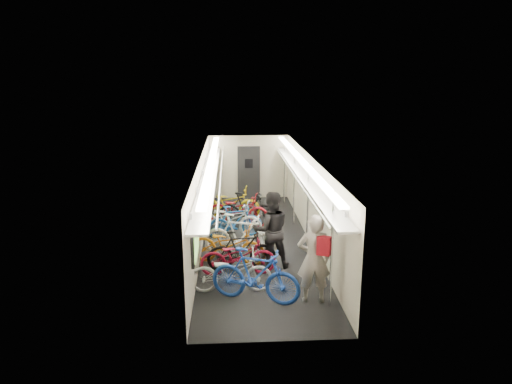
{
  "coord_description": "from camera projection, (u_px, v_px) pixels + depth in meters",
  "views": [
    {
      "loc": [
        -0.71,
        -12.06,
        4.45
      ],
      "look_at": [
        0.06,
        1.22,
        1.15
      ],
      "focal_mm": 32.0,
      "sensor_mm": 36.0,
      "label": 1
    }
  ],
  "objects": [
    {
      "name": "bicycle_7",
      "position": [
        235.0,
        222.0,
        13.05
      ],
      "size": [
        1.68,
        0.83,
        0.97
      ],
      "primitive_type": "imported",
      "rotation": [
        0.0,
        0.0,
        1.81
      ],
      "color": "#1C5AA9",
      "rests_on": "ground"
    },
    {
      "name": "bicycle_5",
      "position": [
        241.0,
        236.0,
        11.53
      ],
      "size": [
        2.01,
        1.13,
        1.17
      ],
      "primitive_type": "imported",
      "rotation": [
        0.0,
        0.0,
        1.25
      ],
      "color": "white",
      "rests_on": "ground"
    },
    {
      "name": "bicycle_10",
      "position": [
        229.0,
        203.0,
        14.83
      ],
      "size": [
        2.1,
        0.97,
        1.06
      ],
      "primitive_type": "imported",
      "rotation": [
        0.0,
        0.0,
        1.44
      ],
      "color": "#BAA011",
      "rests_on": "ground"
    },
    {
      "name": "train_car_shell",
      "position": [
        242.0,
        179.0,
        13.07
      ],
      "size": [
        10.0,
        10.0,
        10.0
      ],
      "color": "black",
      "rests_on": "ground"
    },
    {
      "name": "passenger_near",
      "position": [
        314.0,
        259.0,
        9.19
      ],
      "size": [
        0.7,
        0.47,
        1.86
      ],
      "primitive_type": "imported",
      "rotation": [
        0.0,
        0.0,
        3.1
      ],
      "color": "gray",
      "rests_on": "ground"
    },
    {
      "name": "backpack",
      "position": [
        324.0,
        246.0,
        8.92
      ],
      "size": [
        0.29,
        0.23,
        0.38
      ],
      "primitive_type": "cube",
      "rotation": [
        0.0,
        0.0,
        -0.42
      ],
      "color": "maroon",
      "rests_on": "passenger_near"
    },
    {
      "name": "bicycle_1",
      "position": [
        255.0,
        275.0,
        9.27
      ],
      "size": [
        1.96,
        1.19,
        1.14
      ],
      "primitive_type": "imported",
      "rotation": [
        0.0,
        0.0,
        1.2
      ],
      "color": "#1B41A3",
      "rests_on": "ground"
    },
    {
      "name": "bicycle_4",
      "position": [
        228.0,
        245.0,
        11.21
      ],
      "size": [
        1.99,
        1.18,
        0.99
      ],
      "primitive_type": "imported",
      "rotation": [
        0.0,
        0.0,
        1.28
      ],
      "color": "#CA7013",
      "rests_on": "ground"
    },
    {
      "name": "bicycle_6",
      "position": [
        229.0,
        219.0,
        13.15
      ],
      "size": [
        2.11,
        1.25,
        1.05
      ],
      "primitive_type": "imported",
      "rotation": [
        0.0,
        0.0,
        1.27
      ],
      "color": "#B9BABE",
      "rests_on": "ground"
    },
    {
      "name": "bicycle_8",
      "position": [
        238.0,
        210.0,
        14.14
      ],
      "size": [
        2.06,
        1.25,
        1.02
      ],
      "primitive_type": "imported",
      "rotation": [
        0.0,
        0.0,
        1.25
      ],
      "color": "maroon",
      "rests_on": "ground"
    },
    {
      "name": "passenger_mid",
      "position": [
        271.0,
        230.0,
        10.91
      ],
      "size": [
        0.97,
        0.79,
        1.89
      ],
      "primitive_type": "imported",
      "rotation": [
        0.0,
        0.0,
        3.23
      ],
      "color": "black",
      "rests_on": "ground"
    },
    {
      "name": "bicycle_0",
      "position": [
        231.0,
        272.0,
        9.71
      ],
      "size": [
        1.77,
        0.64,
        0.92
      ],
      "primitive_type": "imported",
      "rotation": [
        0.0,
        0.0,
        1.56
      ],
      "color": "#AFAFB4",
      "rests_on": "ground"
    },
    {
      "name": "bicycle_2",
      "position": [
        238.0,
        256.0,
        10.57
      ],
      "size": [
        1.78,
        0.7,
        0.92
      ],
      "primitive_type": "imported",
      "rotation": [
        0.0,
        0.0,
        1.62
      ],
      "color": "maroon",
      "rests_on": "ground"
    },
    {
      "name": "bicycle_9",
      "position": [
        247.0,
        209.0,
        14.12
      ],
      "size": [
        1.83,
        0.66,
        1.07
      ],
      "primitive_type": "imported",
      "rotation": [
        0.0,
        0.0,
        1.48
      ],
      "color": "black",
      "rests_on": "ground"
    },
    {
      "name": "bicycle_3",
      "position": [
        242.0,
        251.0,
        10.81
      ],
      "size": [
        1.68,
        0.57,
        0.99
      ],
      "primitive_type": "imported",
      "rotation": [
        0.0,
        0.0,
        1.64
      ],
      "color": "black",
      "rests_on": "ground"
    }
  ]
}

